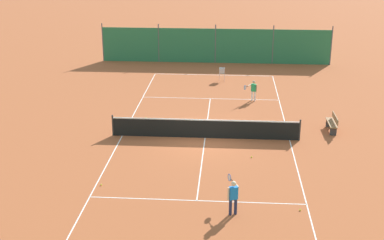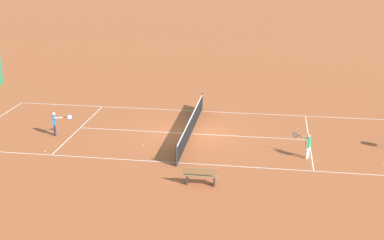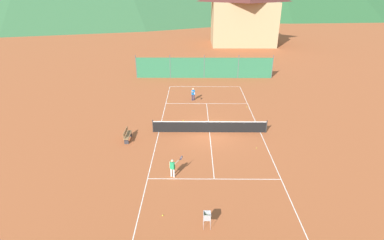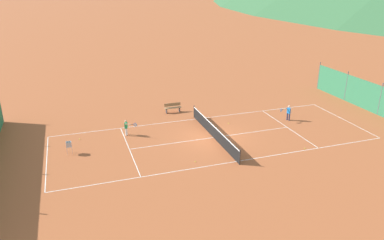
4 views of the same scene
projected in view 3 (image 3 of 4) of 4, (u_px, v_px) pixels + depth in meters
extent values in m
plane|color=#A8542D|center=(210.00, 132.00, 24.17)|extent=(600.00, 600.00, 0.00)
cube|color=white|center=(205.00, 87.00, 35.01)|extent=(8.25, 0.05, 0.01)
cube|color=white|center=(159.00, 132.00, 24.20)|extent=(0.05, 23.85, 0.01)
cube|color=white|center=(260.00, 132.00, 24.14)|extent=(0.05, 23.85, 0.01)
cube|color=white|center=(207.00, 104.00, 30.00)|extent=(8.20, 0.05, 0.01)
cube|color=white|center=(214.00, 179.00, 18.34)|extent=(8.20, 0.05, 0.01)
cube|color=white|center=(210.00, 132.00, 24.17)|extent=(0.05, 12.80, 0.01)
cylinder|color=#2D2D2D|center=(153.00, 126.00, 23.98)|extent=(0.08, 0.08, 1.06)
cylinder|color=#2D2D2D|center=(267.00, 126.00, 23.92)|extent=(0.08, 0.08, 1.06)
cube|color=black|center=(210.00, 127.00, 23.98)|extent=(9.10, 0.02, 0.91)
cube|color=white|center=(210.00, 122.00, 23.79)|extent=(9.10, 0.04, 0.06)
cube|color=#2D754C|center=(204.00, 68.00, 37.76)|extent=(17.20, 0.04, 2.60)
cylinder|color=#59595E|center=(136.00, 67.00, 37.76)|extent=(0.08, 0.08, 2.90)
cylinder|color=#59595E|center=(170.00, 67.00, 37.73)|extent=(0.08, 0.08, 2.90)
cylinder|color=#59595E|center=(204.00, 67.00, 37.69)|extent=(0.08, 0.08, 2.90)
cylinder|color=#59595E|center=(238.00, 67.00, 37.66)|extent=(0.08, 0.08, 2.90)
cylinder|color=#59595E|center=(272.00, 67.00, 37.63)|extent=(0.08, 0.08, 2.90)
cylinder|color=white|center=(171.00, 172.00, 18.49)|extent=(0.10, 0.10, 0.58)
cylinder|color=white|center=(174.00, 173.00, 18.41)|extent=(0.10, 0.10, 0.58)
cube|color=#239E5B|center=(172.00, 166.00, 18.24)|extent=(0.32, 0.27, 0.45)
sphere|color=tan|center=(172.00, 161.00, 18.10)|extent=(0.18, 0.18, 0.18)
cylinder|color=tan|center=(170.00, 165.00, 18.31)|extent=(0.07, 0.07, 0.45)
cylinder|color=tan|center=(177.00, 162.00, 18.27)|extent=(0.27, 0.43, 0.07)
cylinder|color=black|center=(180.00, 160.00, 18.53)|extent=(0.12, 0.20, 0.03)
torus|color=#1E4CB2|center=(181.00, 158.00, 18.73)|extent=(0.15, 0.26, 0.28)
cylinder|color=silver|center=(181.00, 158.00, 18.73)|extent=(0.12, 0.22, 0.25)
cylinder|color=#23284C|center=(194.00, 97.00, 30.76)|extent=(0.11, 0.11, 0.62)
cylinder|color=#23284C|center=(192.00, 98.00, 30.69)|extent=(0.11, 0.11, 0.62)
cube|color=blue|center=(193.00, 92.00, 30.50)|extent=(0.34, 0.27, 0.48)
sphere|color=beige|center=(193.00, 89.00, 30.35)|extent=(0.19, 0.19, 0.19)
cylinder|color=beige|center=(195.00, 92.00, 30.57)|extent=(0.07, 0.07, 0.48)
cylinder|color=beige|center=(192.00, 92.00, 30.16)|extent=(0.25, 0.47, 0.07)
cylinder|color=black|center=(194.00, 93.00, 29.86)|extent=(0.11, 0.21, 0.03)
torus|color=#1E4CB2|center=(195.00, 93.00, 29.65)|extent=(0.13, 0.27, 0.28)
cylinder|color=silver|center=(195.00, 93.00, 29.65)|extent=(0.10, 0.23, 0.25)
sphere|color=#CCE033|center=(247.00, 107.00, 29.07)|extent=(0.07, 0.07, 0.07)
sphere|color=#CCE033|center=(169.00, 101.00, 30.45)|extent=(0.07, 0.07, 0.07)
sphere|color=#CCE033|center=(183.00, 120.00, 26.20)|extent=(0.07, 0.07, 0.07)
sphere|color=#CCE033|center=(163.00, 215.00, 15.40)|extent=(0.07, 0.07, 0.07)
sphere|color=#CCE033|center=(257.00, 148.00, 21.76)|extent=(0.07, 0.07, 0.07)
cylinder|color=#B7B7BC|center=(204.00, 225.00, 14.43)|extent=(0.02, 0.02, 0.55)
cylinder|color=#B7B7BC|center=(211.00, 225.00, 14.43)|extent=(0.02, 0.02, 0.55)
cylinder|color=#B7B7BC|center=(203.00, 220.00, 14.74)|extent=(0.02, 0.02, 0.55)
cylinder|color=#B7B7BC|center=(210.00, 220.00, 14.74)|extent=(0.02, 0.02, 0.55)
cube|color=#B7B7BC|center=(207.00, 218.00, 14.47)|extent=(0.34, 0.34, 0.02)
cube|color=#B7B7BC|center=(207.00, 218.00, 14.25)|extent=(0.34, 0.02, 0.34)
cube|color=#B7B7BC|center=(207.00, 213.00, 14.56)|extent=(0.34, 0.02, 0.34)
cube|color=#B7B7BC|center=(204.00, 216.00, 14.40)|extent=(0.02, 0.34, 0.34)
cube|color=#B7B7BC|center=(211.00, 216.00, 14.40)|extent=(0.02, 0.34, 0.34)
sphere|color=#CCE033|center=(205.00, 217.00, 14.49)|extent=(0.07, 0.07, 0.07)
sphere|color=#CCE033|center=(206.00, 217.00, 14.48)|extent=(0.07, 0.07, 0.07)
sphere|color=#CCE033|center=(207.00, 219.00, 14.39)|extent=(0.07, 0.07, 0.07)
sphere|color=#CCE033|center=(206.00, 218.00, 14.44)|extent=(0.07, 0.07, 0.07)
sphere|color=#CCE033|center=(205.00, 219.00, 14.39)|extent=(0.07, 0.07, 0.07)
sphere|color=#CCE033|center=(210.00, 219.00, 14.40)|extent=(0.07, 0.07, 0.07)
sphere|color=#CCE033|center=(206.00, 217.00, 14.43)|extent=(0.07, 0.07, 0.07)
sphere|color=#CCE033|center=(209.00, 218.00, 14.37)|extent=(0.07, 0.07, 0.07)
sphere|color=#CCE033|center=(208.00, 216.00, 14.50)|extent=(0.07, 0.07, 0.07)
sphere|color=#CCE033|center=(205.00, 215.00, 14.52)|extent=(0.07, 0.07, 0.07)
sphere|color=#CCE033|center=(205.00, 216.00, 14.47)|extent=(0.07, 0.07, 0.07)
cube|color=olive|center=(128.00, 135.00, 22.76)|extent=(0.36, 1.50, 0.05)
cube|color=olive|center=(125.00, 132.00, 22.65)|extent=(0.04, 1.50, 0.28)
cube|color=#333338|center=(130.00, 134.00, 23.39)|extent=(0.32, 0.06, 0.44)
cube|color=#333338|center=(126.00, 141.00, 22.30)|extent=(0.32, 0.06, 0.44)
cube|color=tan|center=(243.00, 23.00, 58.47)|extent=(12.00, 9.00, 8.00)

